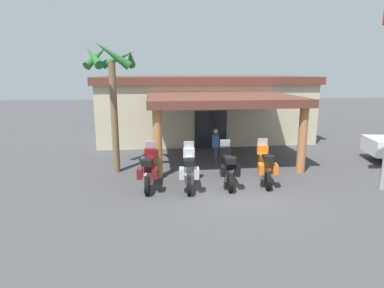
{
  "coord_description": "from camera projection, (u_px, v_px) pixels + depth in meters",
  "views": [
    {
      "loc": [
        -2.49,
        -11.2,
        4.3
      ],
      "look_at": [
        -1.4,
        2.67,
        1.2
      ],
      "focal_mm": 30.9,
      "sensor_mm": 36.0,
      "label": 1
    }
  ],
  "objects": [
    {
      "name": "motorcycle_orange",
      "position": [
        265.0,
        166.0,
        12.78
      ],
      "size": [
        0.79,
        2.21,
        1.61
      ],
      "rotation": [
        0.0,
        0.0,
        1.44
      ],
      "color": "black",
      "rests_on": "ground_plane"
    },
    {
      "name": "motel_building",
      "position": [
        204.0,
        107.0,
        20.94
      ],
      "size": [
        13.31,
        11.8,
        3.95
      ],
      "rotation": [
        0.0,
        0.0,
        0.04
      ],
      "color": "beige",
      "rests_on": "ground_plane"
    },
    {
      "name": "motorcycle_black",
      "position": [
        228.0,
        167.0,
        12.56
      ],
      "size": [
        0.72,
        2.21,
        1.61
      ],
      "rotation": [
        0.0,
        0.0,
        1.53
      ],
      "color": "black",
      "rests_on": "ground_plane"
    },
    {
      "name": "motorcycle_maroon",
      "position": [
        149.0,
        170.0,
        12.26
      ],
      "size": [
        0.72,
        2.21,
        1.61
      ],
      "rotation": [
        0.0,
        0.0,
        1.53
      ],
      "color": "black",
      "rests_on": "ground_plane"
    },
    {
      "name": "palm_tree_roadside",
      "position": [
        112.0,
        74.0,
        13.47
      ],
      "size": [
        2.2,
        2.28,
        5.5
      ],
      "color": "brown",
      "rests_on": "ground_plane"
    },
    {
      "name": "motorcycle_silver",
      "position": [
        189.0,
        170.0,
        12.26
      ],
      "size": [
        0.73,
        2.21,
        1.61
      ],
      "rotation": [
        0.0,
        0.0,
        1.51
      ],
      "color": "black",
      "rests_on": "ground_plane"
    },
    {
      "name": "pedestrian",
      "position": [
        216.0,
        144.0,
        15.26
      ],
      "size": [
        0.32,
        0.53,
        1.69
      ],
      "rotation": [
        0.0,
        0.0,
        3.11
      ],
      "color": "#3F334C",
      "rests_on": "ground_plane"
    },
    {
      "name": "ground_plane",
      "position": [
        236.0,
        191.0,
        12.03
      ],
      "size": [
        80.0,
        80.0,
        0.0
      ],
      "primitive_type": "plane",
      "color": "#424244"
    }
  ]
}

